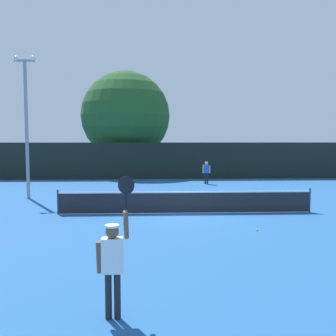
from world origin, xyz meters
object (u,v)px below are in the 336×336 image
(player_serving, at_px, (113,257))
(light_pole, at_px, (26,118))
(tennis_ball, at_px, (257,230))
(player_receiving, at_px, (206,170))
(parked_car_near, at_px, (139,165))
(large_tree, at_px, (126,116))

(player_serving, xyz_separation_m, light_pole, (-6.10, 13.81, 3.28))
(tennis_ball, height_order, light_pole, light_pole)
(light_pole, bearing_deg, player_receiving, 29.58)
(player_serving, distance_m, player_receiving, 20.45)
(player_serving, distance_m, parked_car_near, 29.54)
(player_receiving, relative_size, tennis_ball, 23.78)
(player_serving, relative_size, light_pole, 0.33)
(player_serving, relative_size, player_receiving, 1.59)
(player_receiving, bearing_deg, player_serving, 76.81)
(large_tree, bearing_deg, light_pole, -107.23)
(player_serving, xyz_separation_m, player_receiving, (4.67, 19.91, -0.15))
(light_pole, bearing_deg, tennis_ball, -35.94)
(large_tree, distance_m, parked_car_near, 5.07)
(light_pole, bearing_deg, parked_car_near, 70.81)
(player_serving, bearing_deg, light_pole, 113.82)
(large_tree, height_order, parked_car_near, large_tree)
(parked_car_near, bearing_deg, tennis_ball, -72.80)
(light_pole, bearing_deg, large_tree, 72.77)
(parked_car_near, bearing_deg, player_receiving, -56.17)
(light_pole, distance_m, large_tree, 14.78)
(tennis_ball, bearing_deg, player_receiving, 88.98)
(tennis_ball, relative_size, light_pole, 0.01)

